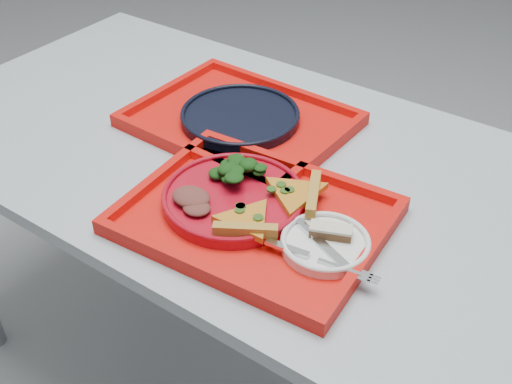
% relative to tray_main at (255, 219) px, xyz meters
% --- Properties ---
extents(table, '(1.60, 0.80, 0.75)m').
position_rel_tray_main_xyz_m(table, '(-0.10, 0.17, -0.08)').
color(table, '#98A1AA').
rests_on(table, ground).
extents(tray_main, '(0.47, 0.38, 0.01)m').
position_rel_tray_main_xyz_m(tray_main, '(0.00, 0.00, 0.00)').
color(tray_main, red).
rests_on(tray_main, table).
extents(tray_far, '(0.46, 0.36, 0.01)m').
position_rel_tray_main_xyz_m(tray_far, '(-0.22, 0.25, 0.00)').
color(tray_far, red).
rests_on(tray_far, table).
extents(dinner_plate, '(0.26, 0.26, 0.02)m').
position_rel_tray_main_xyz_m(dinner_plate, '(-0.05, 0.01, 0.02)').
color(dinner_plate, '#A80B1A').
rests_on(dinner_plate, tray_main).
extents(side_plate, '(0.15, 0.15, 0.01)m').
position_rel_tray_main_xyz_m(side_plate, '(0.14, 0.00, 0.01)').
color(side_plate, white).
rests_on(side_plate, tray_main).
extents(navy_plate, '(0.26, 0.26, 0.02)m').
position_rel_tray_main_xyz_m(navy_plate, '(-0.22, 0.25, 0.01)').
color(navy_plate, black).
rests_on(navy_plate, tray_far).
extents(pizza_slice_a, '(0.16, 0.16, 0.02)m').
position_rel_tray_main_xyz_m(pizza_slice_a, '(0.01, -0.04, 0.03)').
color(pizza_slice_a, gold).
rests_on(pizza_slice_a, dinner_plate).
extents(pizza_slice_b, '(0.17, 0.17, 0.02)m').
position_rel_tray_main_xyz_m(pizza_slice_b, '(0.04, 0.07, 0.03)').
color(pizza_slice_b, gold).
rests_on(pizza_slice_b, dinner_plate).
extents(salad_heap, '(0.09, 0.08, 0.04)m').
position_rel_tray_main_xyz_m(salad_heap, '(-0.07, 0.06, 0.05)').
color(salad_heap, black).
rests_on(salad_heap, dinner_plate).
extents(meat_portion, '(0.07, 0.06, 0.02)m').
position_rel_tray_main_xyz_m(meat_portion, '(-0.10, -0.05, 0.04)').
color(meat_portion, brown).
rests_on(meat_portion, dinner_plate).
extents(dessert_bar, '(0.08, 0.05, 0.02)m').
position_rel_tray_main_xyz_m(dessert_bar, '(0.14, 0.02, 0.03)').
color(dessert_bar, '#462817').
rests_on(dessert_bar, side_plate).
extents(knife, '(0.18, 0.09, 0.01)m').
position_rel_tray_main_xyz_m(knife, '(0.14, -0.01, 0.02)').
color(knife, silver).
rests_on(knife, side_plate).
extents(fork, '(0.19, 0.05, 0.01)m').
position_rel_tray_main_xyz_m(fork, '(0.16, -0.05, 0.02)').
color(fork, silver).
rests_on(fork, side_plate).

